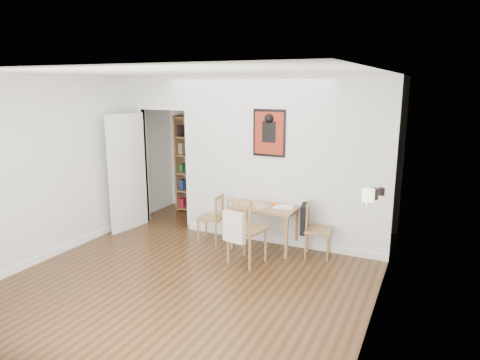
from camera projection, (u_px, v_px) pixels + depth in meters
The scene contains 15 objects.
ground at pixel (204, 269), 5.84m from camera, with size 5.20×5.20×0.00m, color #51331A.
room_shell at pixel (251, 161), 6.70m from camera, with size 5.20×5.20×5.20m.
dining_table at pixel (265, 211), 6.50m from camera, with size 0.98×0.62×0.67m.
chair_left at pixel (211, 218), 6.80m from camera, with size 0.42×0.42×0.78m.
chair_right at pixel (317, 229), 6.20m from camera, with size 0.52×0.47×0.81m.
chair_front at pixel (246, 230), 5.95m from camera, with size 0.58×0.63×0.97m.
bookshelf at pixel (196, 165), 8.35m from camera, with size 0.80×0.32×1.89m.
fireplace at pixel (373, 246), 5.03m from camera, with size 0.45×1.25×1.16m.
red_glass at pixel (250, 204), 6.44m from camera, with size 0.06×0.06×0.08m, color maroon.
orange_fruit at pixel (274, 204), 6.47m from camera, with size 0.07×0.07×0.07m, color orange.
placemat at pixel (256, 205), 6.54m from camera, with size 0.42×0.31×0.00m, color beige.
notebook at pixel (283, 207), 6.42m from camera, with size 0.30×0.22×0.01m, color white.
mantel_lamp at pixel (368, 196), 4.62m from camera, with size 0.13×0.13×0.21m.
ceramic_jar_a at pixel (374, 194), 4.99m from camera, with size 0.11×0.11×0.13m, color black.
ceramic_jar_b at pixel (382, 191), 5.17m from camera, with size 0.08×0.08×0.10m, color black.
Camera 1 is at (2.75, -4.71, 2.48)m, focal length 32.00 mm.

